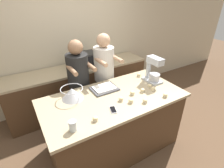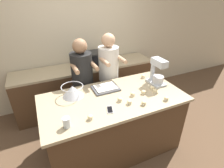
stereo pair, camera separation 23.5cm
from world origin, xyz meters
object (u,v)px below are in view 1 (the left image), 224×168
at_px(cell_phone, 113,110).
at_px(cupcake_8, 121,99).
at_px(cupcake_3, 139,75).
at_px(cupcake_5, 145,101).
at_px(cupcake_4, 131,101).
at_px(cupcake_2, 153,89).
at_px(cupcake_7, 150,86).
at_px(baking_tray, 104,88).
at_px(cupcake_9, 132,93).
at_px(person_left, 79,86).
at_px(microwave_oven, 84,60).
at_px(stand_mixer, 153,71).
at_px(cupcake_1, 148,73).
at_px(cupcake_10, 142,90).
at_px(mixing_bowl, 72,93).
at_px(person_right, 104,78).
at_px(cupcake_6, 165,95).
at_px(drinking_glass, 73,126).
at_px(cupcake_0, 95,119).

height_order(cell_phone, cupcake_8, cupcake_8).
xyz_separation_m(cupcake_3, cupcake_5, (-0.42, -0.65, 0.00)).
relative_size(cupcake_3, cupcake_4, 1.00).
height_order(cupcake_2, cupcake_7, same).
relative_size(baking_tray, cupcake_3, 6.08).
bearing_deg(cupcake_2, cupcake_8, 178.12).
height_order(cupcake_4, cupcake_5, same).
bearing_deg(baking_tray, cupcake_9, -51.14).
bearing_deg(cupcake_5, person_left, 116.48).
relative_size(microwave_oven, cell_phone, 3.14).
height_order(stand_mixer, cupcake_7, stand_mixer).
height_order(cupcake_1, cupcake_5, same).
bearing_deg(cupcake_1, cupcake_8, -153.17).
bearing_deg(cupcake_7, cupcake_3, 76.04).
height_order(cupcake_3, cupcake_10, same).
distance_m(person_left, cupcake_9, 0.93).
bearing_deg(mixing_bowl, person_right, 31.32).
bearing_deg(cupcake_9, baking_tray, 128.86).
distance_m(cupcake_2, cupcake_7, 0.09).
xyz_separation_m(microwave_oven, cupcake_4, (0.00, -1.53, -0.07)).
bearing_deg(cupcake_7, cupcake_6, -88.94).
distance_m(drinking_glass, cupcake_0, 0.27).
distance_m(cupcake_6, cupcake_7, 0.31).
relative_size(drinking_glass, cupcake_3, 1.91).
distance_m(cupcake_6, cupcake_9, 0.45).
distance_m(cupcake_8, cupcake_9, 0.23).
bearing_deg(cupcake_8, cupcake_6, -22.31).
bearing_deg(mixing_bowl, cupcake_2, -20.33).
xyz_separation_m(cupcake_1, cupcake_8, (-0.83, -0.42, 0.00)).
height_order(cupcake_0, cupcake_8, same).
relative_size(mixing_bowl, cupcake_1, 4.85).
distance_m(cupcake_0, cupcake_9, 0.73).
bearing_deg(drinking_glass, cupcake_2, 7.96).
xyz_separation_m(cupcake_4, cupcake_5, (0.16, -0.09, 0.00)).
height_order(microwave_oven, cupcake_3, microwave_oven).
relative_size(microwave_oven, cupcake_7, 8.03).
height_order(stand_mixer, cupcake_9, stand_mixer).
bearing_deg(mixing_bowl, drinking_glass, -109.30).
bearing_deg(cupcake_2, person_right, 112.60).
bearing_deg(mixing_bowl, cupcake_7, -15.89).
relative_size(baking_tray, cupcake_2, 6.08).
relative_size(cupcake_2, cupcake_7, 1.00).
bearing_deg(cupcake_4, drinking_glass, -173.53).
height_order(cupcake_1, cupcake_4, same).
bearing_deg(person_right, cupcake_5, -87.57).
distance_m(baking_tray, cupcake_4, 0.50).
xyz_separation_m(cupcake_2, cupcake_4, (-0.47, -0.09, 0.00)).
xyz_separation_m(person_left, drinking_glass, (-0.47, -1.03, 0.16)).
relative_size(stand_mixer, cupcake_4, 6.56).
relative_size(microwave_oven, cupcake_6, 8.03).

